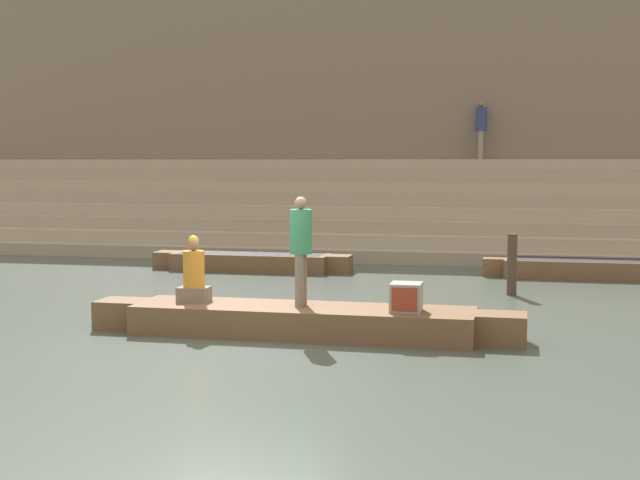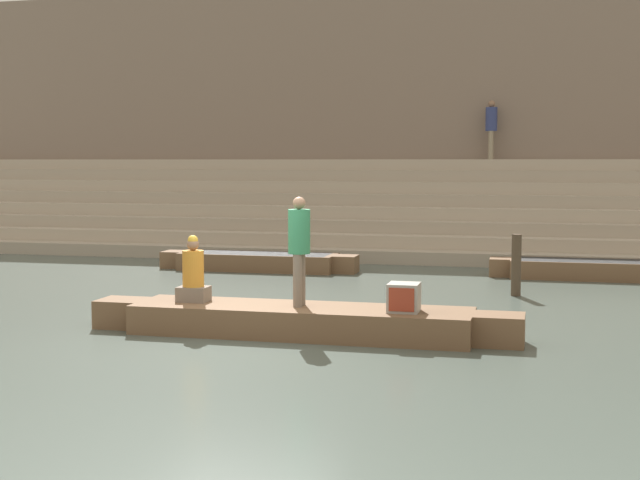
% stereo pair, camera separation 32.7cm
% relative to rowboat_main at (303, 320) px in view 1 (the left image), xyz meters
% --- Properties ---
extents(ground_plane, '(120.00, 120.00, 0.00)m').
position_rel_rowboat_main_xyz_m(ground_plane, '(-0.66, -0.60, -0.24)').
color(ground_plane, '#47544C').
extents(ghat_steps, '(36.00, 5.54, 2.67)m').
position_rel_rowboat_main_xyz_m(ghat_steps, '(-0.66, 12.94, 0.71)').
color(ghat_steps, tan).
rests_on(ghat_steps, ground).
extents(back_wall, '(34.20, 1.28, 8.10)m').
position_rel_rowboat_main_xyz_m(back_wall, '(-0.66, 15.50, 3.79)').
color(back_wall, '#7F6B5B').
rests_on(back_wall, ground).
extents(rowboat_main, '(6.59, 1.33, 0.44)m').
position_rel_rowboat_main_xyz_m(rowboat_main, '(0.00, 0.00, 0.00)').
color(rowboat_main, brown).
rests_on(rowboat_main, ground).
extents(person_standing, '(0.33, 0.33, 1.65)m').
position_rel_rowboat_main_xyz_m(person_standing, '(-0.03, 0.03, 1.16)').
color(person_standing, '#756656').
rests_on(person_standing, rowboat_main).
extents(person_rowing, '(0.47, 0.37, 1.04)m').
position_rel_rowboat_main_xyz_m(person_rowing, '(-1.75, 0.06, 0.62)').
color(person_rowing, '#756656').
rests_on(person_rowing, rowboat_main).
extents(tv_set, '(0.45, 0.46, 0.42)m').
position_rel_rowboat_main_xyz_m(tv_set, '(1.58, -0.10, 0.41)').
color(tv_set, '#9E998E').
rests_on(tv_set, rowboat_main).
extents(moored_boat_shore, '(4.85, 1.14, 0.41)m').
position_rel_rowboat_main_xyz_m(moored_boat_shore, '(-3.10, 7.51, -0.02)').
color(moored_boat_shore, brown).
rests_on(moored_boat_shore, ground).
extents(moored_boat_distant, '(4.28, 1.14, 0.41)m').
position_rel_rowboat_main_xyz_m(moored_boat_distant, '(4.51, 7.81, -0.02)').
color(moored_boat_distant, brown).
rests_on(moored_boat_distant, ground).
extents(mooring_post, '(0.19, 0.19, 1.20)m').
position_rel_rowboat_main_xyz_m(mooring_post, '(3.04, 4.81, 0.37)').
color(mooring_post, '#473828').
rests_on(mooring_post, ground).
extents(person_on_steps, '(0.35, 0.35, 1.76)m').
position_rel_rowboat_main_xyz_m(person_on_steps, '(1.99, 14.55, 3.45)').
color(person_on_steps, gray).
rests_on(person_on_steps, ghat_steps).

